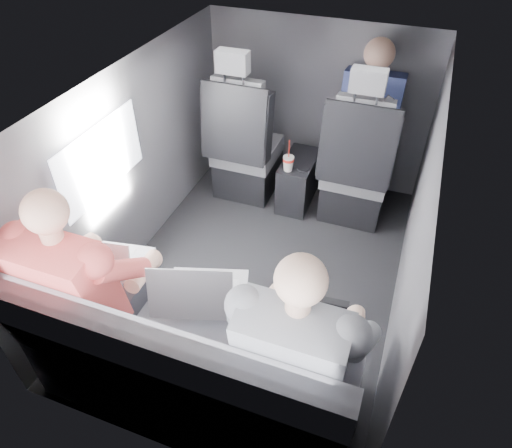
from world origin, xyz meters
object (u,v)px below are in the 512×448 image
(soda_cup, at_px, (288,163))
(passenger_rear_left, at_px, (92,285))
(center_console, at_px, (298,181))
(laptop_silver, at_px, (202,291))
(front_seat_right, at_px, (356,173))
(laptop_black, at_px, (313,315))
(front_seat_left, at_px, (245,152))
(passenger_rear_right, at_px, (300,349))
(rear_bench, at_px, (188,374))
(passenger_front_right, at_px, (369,115))
(laptop_white, at_px, (114,260))

(soda_cup, xyz_separation_m, passenger_rear_left, (-0.50, -1.67, 0.18))
(center_console, distance_m, laptop_silver, 1.75)
(front_seat_right, height_order, laptop_black, front_seat_right)
(front_seat_left, height_order, passenger_rear_right, passenger_rear_right)
(center_console, bearing_deg, front_seat_left, -174.93)
(front_seat_left, height_order, rear_bench, front_seat_left)
(passenger_front_right, bearing_deg, laptop_black, -87.70)
(soda_cup, bearing_deg, laptop_silver, -89.08)
(laptop_silver, relative_size, laptop_black, 1.40)
(front_seat_left, distance_m, passenger_rear_left, 1.83)
(front_seat_left, bearing_deg, passenger_rear_left, -92.80)
(front_seat_left, height_order, passenger_front_right, passenger_front_right)
(rear_bench, bearing_deg, front_seat_left, 103.31)
(front_seat_right, distance_m, laptop_white, 1.91)
(rear_bench, distance_m, passenger_front_right, 2.25)
(front_seat_left, height_order, laptop_black, front_seat_left)
(passenger_rear_left, bearing_deg, center_console, 73.76)
(soda_cup, bearing_deg, front_seat_left, 161.92)
(center_console, xyz_separation_m, rear_bench, (-0.00, -1.94, 0.11))
(center_console, xyz_separation_m, soda_cup, (-0.04, -0.17, 0.26))
(laptop_white, bearing_deg, rear_bench, -28.25)
(front_seat_right, xyz_separation_m, passenger_rear_right, (0.07, -1.81, 0.25))
(front_seat_left, xyz_separation_m, passenger_front_right, (0.90, 0.26, 0.36))
(laptop_black, distance_m, passenger_front_right, 1.86)
(laptop_white, distance_m, passenger_front_right, 2.12)
(rear_bench, bearing_deg, laptop_white, 151.75)
(rear_bench, distance_m, laptop_silver, 0.42)
(rear_bench, height_order, laptop_silver, rear_bench)
(passenger_front_right, bearing_deg, center_console, -153.98)
(front_seat_right, height_order, rear_bench, front_seat_right)
(rear_bench, relative_size, laptop_black, 4.94)
(front_seat_right, xyz_separation_m, laptop_white, (-1.00, -1.61, 0.23))
(passenger_rear_right, bearing_deg, rear_bench, -169.69)
(soda_cup, relative_size, passenger_front_right, 0.29)
(rear_bench, height_order, soda_cup, rear_bench)
(front_seat_left, height_order, passenger_rear_left, passenger_rear_left)
(passenger_rear_left, bearing_deg, soda_cup, 73.53)
(front_seat_right, xyz_separation_m, soda_cup, (-0.49, -0.13, 0.06))
(rear_bench, height_order, laptop_white, rear_bench)
(front_seat_left, relative_size, passenger_rear_right, 0.99)
(laptop_silver, xyz_separation_m, passenger_rear_right, (0.54, -0.16, 0.01))
(passenger_rear_left, relative_size, passenger_rear_right, 1.00)
(front_seat_right, bearing_deg, center_console, 174.93)
(front_seat_left, height_order, laptop_silver, front_seat_left)
(passenger_rear_right, bearing_deg, passenger_rear_left, -180.00)
(rear_bench, relative_size, laptop_silver, 3.52)
(front_seat_right, xyz_separation_m, rear_bench, (-0.45, -1.90, -0.09))
(front_seat_right, distance_m, center_console, 0.49)
(front_seat_right, relative_size, laptop_silver, 2.78)
(center_console, bearing_deg, passenger_front_right, 26.02)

